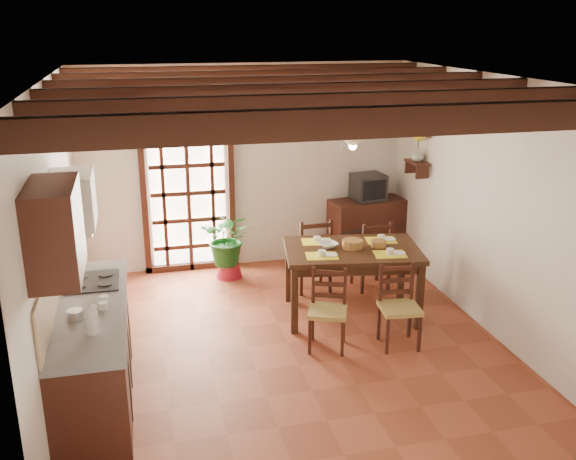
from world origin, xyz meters
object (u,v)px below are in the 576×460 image
object	(u,v)px
dining_table	(352,257)
chair_near_right	(399,321)
chair_far_left	(312,267)
pendant_lamp	(353,139)
chair_near_left	(327,324)
sideboard	(366,230)
chair_far_right	(370,266)
potted_plant	(228,237)
crt_tv	(368,187)
kitchen_counter	(94,351)

from	to	relation	value
dining_table	chair_near_right	size ratio (longest dim) A/B	1.91
chair_far_left	pendant_lamp	world-z (taller)	pendant_lamp
dining_table	chair_near_right	world-z (taller)	chair_near_right
chair_near_left	pendant_lamp	world-z (taller)	pendant_lamp
sideboard	chair_near_left	bearing A→B (deg)	-126.47
chair_far_right	potted_plant	world-z (taller)	potted_plant
chair_near_right	sideboard	xyz separation A→B (m)	(0.57, 2.55, 0.17)
dining_table	chair_near_left	distance (m)	0.99
sideboard	potted_plant	world-z (taller)	potted_plant
chair_near_left	sideboard	size ratio (longest dim) A/B	0.81
sideboard	chair_near_right	bearing A→B (deg)	-110.42
crt_tv	potted_plant	distance (m)	2.11
kitchen_counter	dining_table	size ratio (longest dim) A/B	1.34
dining_table	chair_far_left	size ratio (longest dim) A/B	1.72
chair_near_left	potted_plant	xyz separation A→B (m)	(-0.72, 2.21, 0.30)
dining_table	sideboard	size ratio (longest dim) A/B	1.58
kitchen_counter	potted_plant	world-z (taller)	potted_plant
chair_near_right	dining_table	bearing A→B (deg)	112.13
dining_table	potted_plant	xyz separation A→B (m)	(-1.22, 1.50, -0.16)
chair_far_right	pendant_lamp	bearing A→B (deg)	45.94
kitchen_counter	chair_far_left	size ratio (longest dim) A/B	2.30
chair_near_right	chair_far_right	size ratio (longest dim) A/B	0.95
chair_near_right	chair_far_right	world-z (taller)	chair_far_right
pendant_lamp	chair_far_left	bearing A→B (deg)	108.42
dining_table	sideboard	bearing A→B (deg)	73.93
sideboard	crt_tv	distance (m)	0.64
chair_near_left	chair_far_left	distance (m)	1.57
chair_far_left	chair_far_right	xyz separation A→B (m)	(0.76, -0.13, -0.02)
pendant_lamp	crt_tv	bearing A→B (deg)	62.96
chair_far_left	potted_plant	distance (m)	1.21
dining_table	chair_near_left	size ratio (longest dim) A/B	1.96
dining_table	chair_near_left	world-z (taller)	chair_near_left
chair_far_left	chair_far_right	distance (m)	0.77
crt_tv	chair_far_left	bearing A→B (deg)	-147.62
crt_tv	potted_plant	world-z (taller)	potted_plant
pendant_lamp	chair_near_right	bearing A→B (deg)	-75.23
potted_plant	chair_near_left	bearing A→B (deg)	-72.04
chair_near_right	kitchen_counter	bearing A→B (deg)	-169.14
crt_tv	potted_plant	size ratio (longest dim) A/B	0.24
chair_far_left	potted_plant	xyz separation A→B (m)	(-0.98, 0.66, 0.26)
potted_plant	pendant_lamp	world-z (taller)	pendant_lamp
chair_near_left	chair_near_right	xyz separation A→B (m)	(0.75, -0.13, 0.01)
chair_far_right	sideboard	bearing A→B (deg)	-111.21
kitchen_counter	chair_far_right	distance (m)	3.83
chair_near_right	chair_far_left	size ratio (longest dim) A/B	0.90
chair_far_left	chair_near_right	bearing A→B (deg)	103.90
chair_far_right	pendant_lamp	xyz separation A→B (m)	(-0.51, -0.61, 1.79)
chair_near_right	chair_far_right	xyz separation A→B (m)	(0.26, 1.55, 0.01)
chair_far_right	dining_table	bearing A→B (deg)	50.14
chair_near_right	potted_plant	distance (m)	2.78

